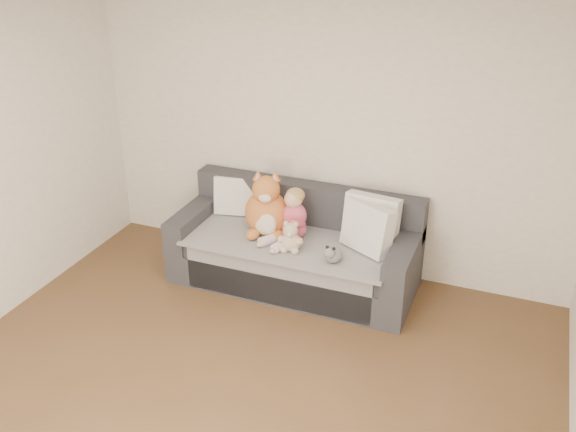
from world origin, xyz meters
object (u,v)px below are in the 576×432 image
object	(u,v)px
toddler	(291,218)
teddy_bear	(291,239)
sofa	(296,251)
plush_cat	(267,210)
sippy_cup	(286,241)

from	to	relation	value
toddler	teddy_bear	distance (m)	0.24
sofa	toddler	distance (m)	0.37
plush_cat	sippy_cup	size ratio (longest dim) A/B	5.68
teddy_bear	sippy_cup	xyz separation A→B (m)	(-0.06, 0.05, -0.06)
toddler	sippy_cup	world-z (taller)	toddler
sippy_cup	teddy_bear	bearing A→B (deg)	-38.91
teddy_bear	sofa	bearing A→B (deg)	93.95
sofa	sippy_cup	xyz separation A→B (m)	(0.00, -0.24, 0.22)
sofa	sippy_cup	distance (m)	0.33
plush_cat	sippy_cup	distance (m)	0.37
toddler	plush_cat	bearing A→B (deg)	-164.05
toddler	sippy_cup	bearing A→B (deg)	-62.04
sofa	plush_cat	distance (m)	0.47
sofa	sippy_cup	bearing A→B (deg)	-89.12
sofa	toddler	bearing A→B (deg)	-99.06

